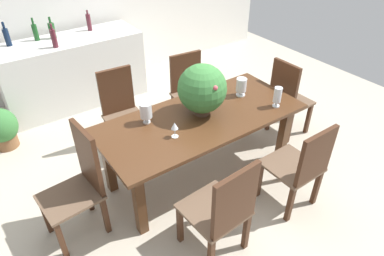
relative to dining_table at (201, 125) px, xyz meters
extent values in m
plane|color=#BCB29E|center=(0.00, 0.18, -0.63)|extent=(7.04, 7.04, 0.00)
cube|color=#4C2D19|center=(0.00, 0.00, 0.09)|extent=(2.05, 0.92, 0.04)
cube|color=#4C2D19|center=(-0.89, -0.32, -0.28)|extent=(0.09, 0.09, 0.70)
cube|color=#4C2D19|center=(0.89, -0.32, -0.28)|extent=(0.09, 0.09, 0.70)
cube|color=#4C2D19|center=(-0.89, 0.32, -0.28)|extent=(0.09, 0.09, 0.70)
cube|color=#4C2D19|center=(0.89, 0.32, -0.28)|extent=(0.09, 0.09, 0.70)
cube|color=#422616|center=(-0.65, 0.63, -0.42)|extent=(0.05, 0.05, 0.42)
cube|color=#422616|center=(-0.30, 0.61, -0.42)|extent=(0.05, 0.05, 0.42)
cube|color=#422616|center=(-0.62, 0.99, -0.42)|extent=(0.05, 0.05, 0.42)
cube|color=#422616|center=(-0.28, 0.97, -0.42)|extent=(0.05, 0.05, 0.42)
cube|color=brown|center=(-0.46, 0.80, -0.19)|extent=(0.45, 0.46, 0.03)
cube|color=#422616|center=(-0.45, 0.99, 0.08)|extent=(0.39, 0.06, 0.53)
cube|color=#422616|center=(1.54, -0.16, -0.42)|extent=(0.04, 0.04, 0.42)
cube|color=#422616|center=(1.54, 0.17, -0.42)|extent=(0.04, 0.04, 0.42)
cube|color=#422616|center=(1.19, -0.17, -0.42)|extent=(0.04, 0.04, 0.42)
cube|color=#422616|center=(1.19, 0.16, -0.42)|extent=(0.04, 0.04, 0.42)
cube|color=brown|center=(1.37, 0.00, -0.19)|extent=(0.43, 0.41, 0.03)
cube|color=#422616|center=(1.17, 0.00, 0.09)|extent=(0.04, 0.37, 0.54)
cube|color=#422616|center=(0.65, -0.60, -0.42)|extent=(0.04, 0.04, 0.42)
cube|color=#422616|center=(0.27, -0.60, -0.42)|extent=(0.04, 0.04, 0.42)
cube|color=#422616|center=(0.65, -0.99, -0.42)|extent=(0.04, 0.04, 0.42)
cube|color=#422616|center=(0.27, -1.00, -0.42)|extent=(0.04, 0.04, 0.42)
cube|color=brown|center=(0.46, -0.80, -0.19)|extent=(0.45, 0.47, 0.03)
cube|color=#422616|center=(0.46, -1.01, 0.06)|extent=(0.41, 0.04, 0.49)
cube|color=#422616|center=(-0.28, -0.59, -0.42)|extent=(0.05, 0.05, 0.42)
cube|color=#422616|center=(-0.67, -0.61, -0.42)|extent=(0.05, 0.05, 0.42)
cube|color=#422616|center=(-0.25, -0.99, -0.42)|extent=(0.05, 0.05, 0.42)
cube|color=brown|center=(-0.46, -0.80, -0.19)|extent=(0.50, 0.50, 0.03)
cube|color=#422616|center=(-0.45, -1.02, 0.09)|extent=(0.43, 0.07, 0.54)
cube|color=#422616|center=(-1.58, 0.15, -0.42)|extent=(0.05, 0.05, 0.42)
cube|color=#422616|center=(-1.55, -0.19, -0.42)|extent=(0.05, 0.05, 0.42)
cube|color=#422616|center=(-1.18, 0.19, -0.42)|extent=(0.05, 0.05, 0.42)
cube|color=#422616|center=(-1.15, -0.15, -0.42)|extent=(0.05, 0.05, 0.42)
cube|color=brown|center=(-1.37, 0.00, -0.19)|extent=(0.51, 0.45, 0.03)
cube|color=#422616|center=(-1.15, 0.02, 0.11)|extent=(0.07, 0.38, 0.59)
cube|color=#422616|center=(0.26, 0.65, -0.42)|extent=(0.05, 0.05, 0.42)
cube|color=#422616|center=(0.63, 0.61, -0.42)|extent=(0.05, 0.05, 0.42)
cube|color=#422616|center=(0.29, 0.98, -0.42)|extent=(0.05, 0.05, 0.42)
cube|color=#422616|center=(0.67, 0.95, -0.42)|extent=(0.05, 0.05, 0.42)
cube|color=brown|center=(0.46, 0.80, -0.19)|extent=(0.49, 0.45, 0.03)
cube|color=#422616|center=(0.48, 0.98, 0.06)|extent=(0.42, 0.08, 0.49)
cylinder|color=#4C3828|center=(0.04, 0.05, 0.15)|extent=(0.17, 0.17, 0.10)
sphere|color=#387538|center=(0.04, 0.05, 0.38)|extent=(0.47, 0.47, 0.47)
sphere|color=#C64C56|center=(0.03, -0.16, 0.48)|extent=(0.04, 0.04, 0.04)
sphere|color=#C64C56|center=(0.10, -0.08, 0.33)|extent=(0.05, 0.05, 0.05)
sphere|color=#C64C56|center=(0.17, -0.10, 0.37)|extent=(0.05, 0.05, 0.05)
sphere|color=#C64C56|center=(0.19, 0.21, 0.48)|extent=(0.04, 0.04, 0.04)
sphere|color=#C64C56|center=(-0.14, 0.01, 0.44)|extent=(0.06, 0.06, 0.06)
sphere|color=#C64C56|center=(0.18, 0.15, 0.38)|extent=(0.05, 0.05, 0.05)
cylinder|color=silver|center=(0.73, -0.28, 0.11)|extent=(0.07, 0.07, 0.01)
cylinder|color=silver|center=(0.73, -0.28, 0.14)|extent=(0.02, 0.02, 0.04)
cylinder|color=silver|center=(0.73, -0.28, 0.24)|extent=(0.08, 0.08, 0.16)
cylinder|color=silver|center=(-0.49, 0.22, 0.11)|extent=(0.07, 0.07, 0.01)
cylinder|color=silver|center=(-0.49, 0.22, 0.14)|extent=(0.03, 0.03, 0.05)
cylinder|color=silver|center=(-0.49, 0.22, 0.24)|extent=(0.11, 0.11, 0.15)
cylinder|color=silver|center=(0.59, 0.09, 0.11)|extent=(0.10, 0.10, 0.01)
cylinder|color=silver|center=(0.59, 0.09, 0.14)|extent=(0.03, 0.03, 0.04)
cylinder|color=silver|center=(0.59, 0.09, 0.23)|extent=(0.11, 0.11, 0.14)
cylinder|color=silver|center=(-0.39, -0.13, 0.11)|extent=(0.06, 0.06, 0.00)
cylinder|color=silver|center=(-0.39, -0.13, 0.15)|extent=(0.01, 0.01, 0.08)
cone|color=silver|center=(-0.39, -0.13, 0.22)|extent=(0.06, 0.06, 0.06)
cube|color=silver|center=(-0.53, 2.27, -0.16)|extent=(1.89, 0.68, 0.93)
cylinder|color=#511E28|center=(-0.74, 2.07, 0.42)|extent=(0.07, 0.07, 0.23)
cylinder|color=#511E28|center=(-0.74, 2.07, 0.57)|extent=(0.03, 0.03, 0.07)
cylinder|color=#194C1E|center=(-0.86, 2.45, 0.41)|extent=(0.06, 0.06, 0.21)
cylinder|color=#194C1E|center=(-0.86, 2.45, 0.55)|extent=(0.02, 0.02, 0.08)
cylinder|color=#194C1E|center=(-0.66, 2.40, 0.41)|extent=(0.08, 0.08, 0.20)
cylinder|color=#194C1E|center=(-0.66, 2.40, 0.55)|extent=(0.03, 0.03, 0.08)
cylinder|color=#0F1E38|center=(-1.20, 2.46, 0.41)|extent=(0.07, 0.07, 0.21)
cylinder|color=#0F1E38|center=(-1.20, 2.46, 0.56)|extent=(0.03, 0.03, 0.08)
cylinder|color=#511E28|center=(-0.15, 2.42, 0.42)|extent=(0.06, 0.06, 0.22)
cylinder|color=#511E28|center=(-0.15, 2.42, 0.55)|extent=(0.03, 0.03, 0.06)
cylinder|color=brown|center=(-1.63, 1.72, -0.55)|extent=(0.26, 0.26, 0.15)
ellipsoid|color=#387538|center=(-1.63, 1.72, -0.33)|extent=(0.38, 0.38, 0.42)
camera|label=1|loc=(-1.68, -2.23, 1.93)|focal=31.95mm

